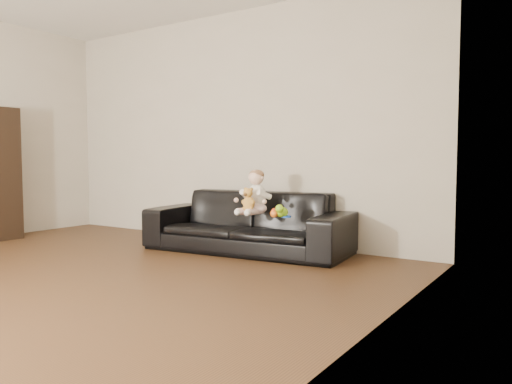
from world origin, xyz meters
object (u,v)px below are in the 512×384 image
Objects in this scene: teddy_bear at (248,199)px; baby at (255,195)px; toy_green at (282,212)px; sofa at (248,222)px; toy_blue_disc at (286,217)px; toy_rattle at (274,214)px.

baby is at bearing 84.34° from teddy_bear.
toy_green is (0.32, 0.07, -0.11)m from teddy_bear.
teddy_bear reaches higher than sofa.
teddy_bear is at bearing -164.55° from toy_blue_disc.
baby is (0.17, -0.11, 0.29)m from sofa.
sofa is at bearing 164.51° from toy_blue_disc.
toy_rattle is at bearing -127.63° from toy_blue_disc.
teddy_bear is at bearing -178.96° from toy_rattle.
toy_rattle is 0.80× the size of toy_blue_disc.
toy_green is 0.06m from toy_blue_disc.
sofa is at bearing 160.73° from toy_green.
baby is 0.41m from toy_blue_disc.
teddy_bear reaches higher than toy_green.
toy_green is 0.08m from toy_rattle.
teddy_bear is 1.56× the size of toy_green.
sofa is 0.54m from toy_rattle.
sofa reaches higher than toy_rattle.
teddy_bear is 2.83× the size of toy_rattle.
toy_rattle is (0.29, -0.13, -0.16)m from baby.
baby reaches higher than teddy_bear.
toy_green is at bearing 2.25° from teddy_bear.
sofa is at bearing 116.06° from teddy_bear.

